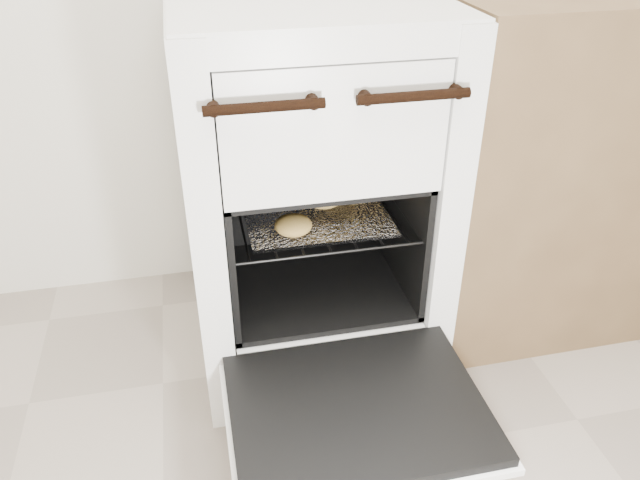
# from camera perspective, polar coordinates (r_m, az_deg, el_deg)

# --- Properties ---
(stove) EXTENTS (0.60, 0.67, 0.92)m
(stove) POSITION_cam_1_polar(r_m,az_deg,el_deg) (1.60, -1.13, 4.21)
(stove) COLOR white
(stove) RESTS_ON ground
(oven_door) EXTENTS (0.54, 0.42, 0.04)m
(oven_door) POSITION_cam_1_polar(r_m,az_deg,el_deg) (1.35, 3.41, -15.26)
(oven_door) COLOR black
(oven_door) RESTS_ON stove
(oven_rack) EXTENTS (0.44, 0.42, 0.01)m
(oven_rack) POSITION_cam_1_polar(r_m,az_deg,el_deg) (1.54, -0.64, 2.69)
(oven_rack) COLOR black
(oven_rack) RESTS_ON stove
(foil_sheet) EXTENTS (0.34, 0.30, 0.01)m
(foil_sheet) POSITION_cam_1_polar(r_m,az_deg,el_deg) (1.52, -0.48, 2.53)
(foil_sheet) COLOR white
(foil_sheet) RESTS_ON oven_rack
(baked_rolls) EXTENTS (0.30, 0.31, 0.05)m
(baked_rolls) POSITION_cam_1_polar(r_m,az_deg,el_deg) (1.56, 1.13, 4.25)
(baked_rolls) COLOR #B49048
(baked_rolls) RESTS_ON foil_sheet
(counter) EXTENTS (0.93, 0.62, 0.92)m
(counter) POSITION_cam_1_polar(r_m,az_deg,el_deg) (1.95, 22.16, 7.30)
(counter) COLOR brown
(counter) RESTS_ON ground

